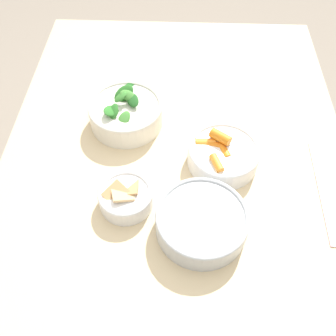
{
  "coord_description": "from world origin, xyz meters",
  "views": [
    {
      "loc": [
        0.6,
        0.01,
        1.48
      ],
      "look_at": [
        0.09,
        -0.02,
        0.8
      ],
      "focal_mm": 40.0,
      "sensor_mm": 36.0,
      "label": 1
    }
  ],
  "objects_px": {
    "bowl_cookies": "(126,197)",
    "ruler": "(325,190)",
    "bowl_beans_hotdog": "(202,222)",
    "bowl_greens": "(126,113)",
    "bowl_carrots": "(223,154)"
  },
  "relations": [
    {
      "from": "bowl_beans_hotdog",
      "to": "bowl_carrots",
      "type": "bearing_deg",
      "value": 163.98
    },
    {
      "from": "bowl_greens",
      "to": "bowl_cookies",
      "type": "bearing_deg",
      "value": 5.86
    },
    {
      "from": "bowl_greens",
      "to": "ruler",
      "type": "bearing_deg",
      "value": 67.53
    },
    {
      "from": "ruler",
      "to": "bowl_cookies",
      "type": "bearing_deg",
      "value": -83.41
    },
    {
      "from": "bowl_greens",
      "to": "bowl_beans_hotdog",
      "type": "xyz_separation_m",
      "value": [
        0.3,
        0.19,
        -0.01
      ]
    },
    {
      "from": "bowl_beans_hotdog",
      "to": "ruler",
      "type": "relative_size",
      "value": 0.68
    },
    {
      "from": "bowl_greens",
      "to": "ruler",
      "type": "xyz_separation_m",
      "value": [
        0.2,
        0.47,
        -0.03
      ]
    },
    {
      "from": "bowl_cookies",
      "to": "bowl_beans_hotdog",
      "type": "bearing_deg",
      "value": 70.95
    },
    {
      "from": "bowl_carrots",
      "to": "ruler",
      "type": "bearing_deg",
      "value": 72.46
    },
    {
      "from": "bowl_cookies",
      "to": "ruler",
      "type": "xyz_separation_m",
      "value": [
        -0.05,
        0.45,
        -0.02
      ]
    },
    {
      "from": "ruler",
      "to": "bowl_greens",
      "type": "bearing_deg",
      "value": -112.47
    },
    {
      "from": "bowl_carrots",
      "to": "bowl_beans_hotdog",
      "type": "relative_size",
      "value": 0.87
    },
    {
      "from": "bowl_beans_hotdog",
      "to": "bowl_cookies",
      "type": "height_order",
      "value": "bowl_beans_hotdog"
    },
    {
      "from": "bowl_greens",
      "to": "bowl_beans_hotdog",
      "type": "height_order",
      "value": "bowl_greens"
    },
    {
      "from": "bowl_carrots",
      "to": "ruler",
      "type": "height_order",
      "value": "bowl_carrots"
    }
  ]
}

